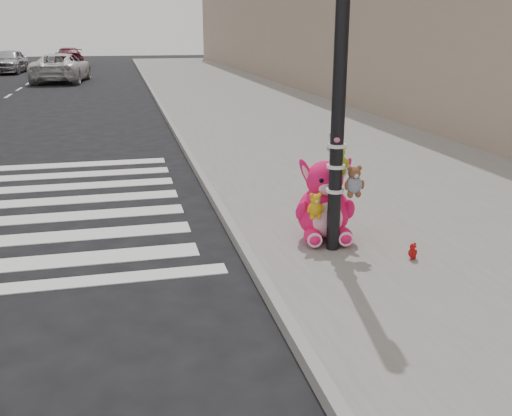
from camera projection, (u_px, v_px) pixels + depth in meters
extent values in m
plane|color=black|center=(121.00, 364.00, 4.90)|extent=(120.00, 120.00, 0.00)
cube|color=slate|center=(308.00, 134.00, 15.26)|extent=(7.00, 80.00, 0.14)
cube|color=gray|center=(179.00, 139.00, 14.50)|extent=(0.12, 80.00, 0.15)
cylinder|color=black|center=(339.00, 85.00, 6.50)|extent=(0.16, 0.16, 4.00)
cylinder|color=white|center=(335.00, 190.00, 6.87)|extent=(0.22, 0.22, 0.04)
cylinder|color=white|center=(336.00, 166.00, 6.78)|extent=(0.22, 0.22, 0.04)
cylinder|color=white|center=(337.00, 146.00, 6.71)|extent=(0.22, 0.22, 0.04)
ellipsoid|color=#FF1562|center=(313.00, 239.00, 7.13)|extent=(0.27, 0.39, 0.20)
ellipsoid|color=#FF1562|center=(343.00, 238.00, 7.17)|extent=(0.27, 0.39, 0.20)
ellipsoid|color=#FF1562|center=(323.00, 212.00, 7.37)|extent=(0.76, 0.67, 0.70)
ellipsoid|color=#F9BFD1|center=(327.00, 220.00, 7.15)|extent=(0.40, 0.18, 0.46)
sphere|color=#FF1562|center=(325.00, 180.00, 7.24)|extent=(0.53, 0.53, 0.48)
ellipsoid|color=#FF1562|center=(308.00, 175.00, 7.22)|extent=(0.34, 0.14, 0.48)
ellipsoid|color=#FF1562|center=(341.00, 174.00, 7.26)|extent=(0.34, 0.14, 0.48)
imported|color=silver|center=(61.00, 68.00, 30.67)|extent=(3.04, 5.63, 1.50)
imported|color=#5A1926|center=(69.00, 57.00, 44.16)|extent=(2.58, 4.92, 1.36)
imported|color=#B5B5BA|center=(9.00, 61.00, 36.55)|extent=(2.04, 4.53, 1.51)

